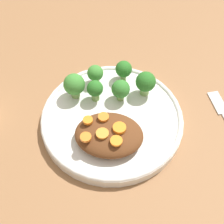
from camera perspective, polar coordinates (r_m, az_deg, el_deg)
The scene contains 15 objects.
ground_plane at distance 0.63m, azimuth 0.00°, elevation -1.95°, with size 4.00×4.00×0.00m, color #8C603D.
plate at distance 0.62m, azimuth 0.00°, elevation -1.23°, with size 0.28×0.28×0.03m.
stew_mound at distance 0.57m, azimuth -0.37°, elevation -4.20°, with size 0.13×0.10×0.04m, color #5B3319.
broccoli_floret_0 at distance 0.65m, azimuth -3.08°, elevation 7.00°, with size 0.03×0.03×0.05m.
broccoli_floret_1 at distance 0.62m, azimuth 1.60°, elevation 4.15°, with size 0.04×0.04×0.05m.
broccoli_floret_2 at distance 0.66m, azimuth 2.15°, elevation 7.78°, with size 0.04×0.04×0.05m.
broccoli_floret_3 at distance 0.63m, azimuth 6.16°, elevation 5.39°, with size 0.04×0.04×0.06m.
broccoli_floret_4 at distance 0.62m, azimuth -3.12°, elevation 4.15°, with size 0.03×0.03×0.05m.
broccoli_floret_5 at distance 0.63m, azimuth -6.91°, elevation 4.93°, with size 0.04×0.04×0.06m.
carrot_slice_0 at distance 0.55m, azimuth 1.37°, elevation -2.94°, with size 0.02×0.02×0.01m, color orange.
carrot_slice_1 at distance 0.57m, azimuth -1.56°, elevation -0.94°, with size 0.02×0.02×0.01m, color orange.
carrot_slice_2 at distance 0.54m, azimuth 0.79°, elevation -5.30°, with size 0.02×0.02×0.00m, color orange.
carrot_slice_3 at distance 0.54m, azimuth -4.83°, elevation -4.62°, with size 0.02×0.02×0.01m, color orange.
carrot_slice_4 at distance 0.56m, azimuth -4.43°, elevation -1.52°, with size 0.02×0.02×0.01m, color orange.
carrot_slice_5 at distance 0.55m, azimuth -1.77°, elevation -3.94°, with size 0.02×0.02×0.00m, color orange.
Camera 1 is at (0.04, -0.36, 0.51)m, focal length 50.00 mm.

